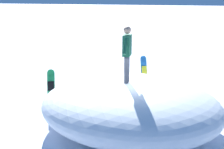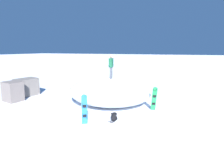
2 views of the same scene
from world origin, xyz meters
The scene contains 7 objects.
ground centered at (0.00, 0.00, 0.00)m, with size 240.00×240.00×0.00m, color white.
snow_mound centered at (0.29, -0.11, 0.85)m, with size 5.37×6.05×1.70m, color white.
snowboarder_standing centered at (0.22, -0.31, 2.73)m, with size 0.26×1.06×1.77m.
snowboard_primary_upright centered at (-3.02, 0.65, 0.83)m, with size 0.44×0.54×1.61m.
snowboard_secondary_upright centered at (0.00, 3.91, 0.87)m, with size 0.46×0.50×1.69m.
backpack_near centered at (-1.21, 2.93, 0.24)m, with size 0.49×0.50×0.48m.
rock_outcrop centered at (7.29, 1.37, 0.72)m, with size 1.88×3.05×1.47m.
Camera 2 is at (-4.12, 10.77, 3.83)m, focal length 26.45 mm.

